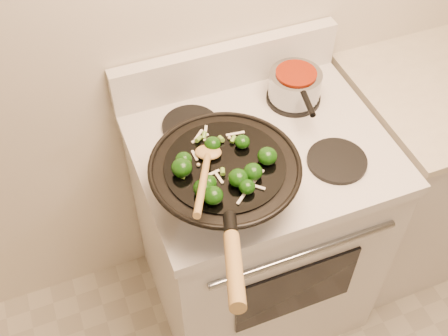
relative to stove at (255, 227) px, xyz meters
name	(u,v)px	position (x,y,z in m)	size (l,w,h in m)	color
stove	(255,227)	(0.00, 0.00, 0.00)	(0.78, 0.67, 1.08)	silver
counter_unit	(438,164)	(0.83, 0.03, -0.01)	(0.82, 0.62, 0.91)	silver
wok	(225,179)	(-0.18, -0.16, 0.53)	(0.41, 0.67, 0.26)	black
stirfry	(220,170)	(-0.21, -0.18, 0.61)	(0.28, 0.29, 0.05)	#0F3608
wooden_spoon	(205,169)	(-0.24, -0.18, 0.63)	(0.18, 0.31, 0.13)	#A27B40
saucepan	(295,85)	(0.18, 0.15, 0.51)	(0.17, 0.27, 0.10)	gray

